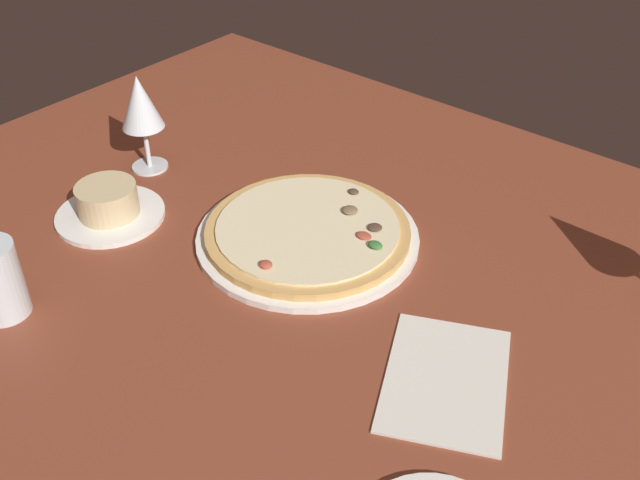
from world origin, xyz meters
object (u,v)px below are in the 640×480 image
ramekin_on_saucer (108,205)px  wine_glass_near (140,105)px  paper_menu (446,379)px  pizza_main (308,233)px

ramekin_on_saucer → wine_glass_near: size_ratio=1.00×
wine_glass_near → paper_menu: wine_glass_near is taller
ramekin_on_saucer → pizza_main: bearing=-151.3°
ramekin_on_saucer → paper_menu: size_ratio=0.84×
ramekin_on_saucer → paper_menu: ramekin_on_saucer is taller
ramekin_on_saucer → wine_glass_near: 17.78cm
wine_glass_near → paper_menu: bearing=171.7°
pizza_main → paper_menu: pizza_main is taller
pizza_main → ramekin_on_saucer: ramekin_on_saucer is taller
pizza_main → ramekin_on_saucer: bearing=28.7°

